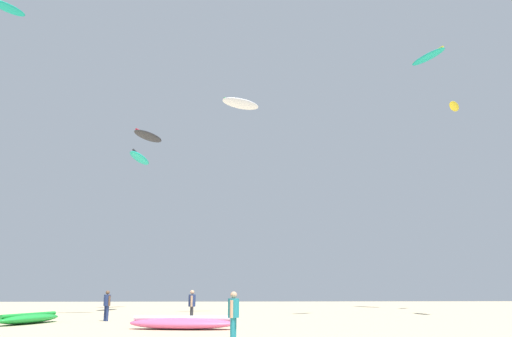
{
  "coord_description": "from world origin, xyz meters",
  "views": [
    {
      "loc": [
        -1.38,
        -12.42,
        1.68
      ],
      "look_at": [
        0.0,
        16.29,
        8.8
      ],
      "focal_mm": 34.35,
      "sensor_mm": 36.0,
      "label": 1
    }
  ],
  "objects": [
    {
      "name": "kite_grounded_near",
      "position": [
        -3.52,
        10.02,
        0.27
      ],
      "size": [
        4.86,
        2.03,
        0.61
      ],
      "color": "#E5598C",
      "rests_on": "ground"
    },
    {
      "name": "person_left",
      "position": [
        -3.46,
        14.28,
        0.97
      ],
      "size": [
        0.37,
        0.55,
        1.65
      ],
      "rotation": [
        0.0,
        0.0,
        6.26
      ],
      "color": "#2D2D33",
      "rests_on": "ground"
    },
    {
      "name": "person_foreground",
      "position": [
        -1.32,
        4.12,
        0.95
      ],
      "size": [
        0.37,
        0.52,
        1.62
      ],
      "rotation": [
        0.0,
        0.0,
        2.83
      ],
      "color": "teal",
      "rests_on": "ground"
    },
    {
      "name": "kite_aloft_0",
      "position": [
        18.29,
        27.75,
        17.57
      ],
      "size": [
        2.12,
        2.49,
        0.57
      ],
      "color": "yellow"
    },
    {
      "name": "kite_aloft_1",
      "position": [
        17.34,
        30.05,
        23.55
      ],
      "size": [
        2.7,
        4.23,
        0.5
      ],
      "color": "#19B29E"
    },
    {
      "name": "kite_grounded_mid",
      "position": [
        -11.61,
        13.96,
        0.25
      ],
      "size": [
        2.43,
        4.57,
        0.56
      ],
      "color": "green",
      "rests_on": "ground"
    },
    {
      "name": "person_midground",
      "position": [
        -8.26,
        15.92,
        0.95
      ],
      "size": [
        0.42,
        0.41,
        1.63
      ],
      "rotation": [
        0.0,
        0.0,
        3.95
      ],
      "color": "navy",
      "rests_on": "ground"
    },
    {
      "name": "kite_aloft_5",
      "position": [
        -0.85,
        23.25,
        15.71
      ],
      "size": [
        3.23,
        2.33,
        0.8
      ],
      "color": "white"
    },
    {
      "name": "kite_aloft_2",
      "position": [
        -9.2,
        27.43,
        12.34
      ],
      "size": [
        1.57,
        4.22,
        0.59
      ],
      "color": "#19B29E"
    },
    {
      "name": "kite_aloft_7",
      "position": [
        -21.99,
        28.07,
        26.47
      ],
      "size": [
        2.87,
        3.24,
        0.69
      ],
      "color": "#19B29E"
    },
    {
      "name": "kite_aloft_6",
      "position": [
        -9.59,
        32.97,
        16.03
      ],
      "size": [
        2.95,
        4.06,
        0.75
      ],
      "color": "#2D2D33"
    }
  ]
}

